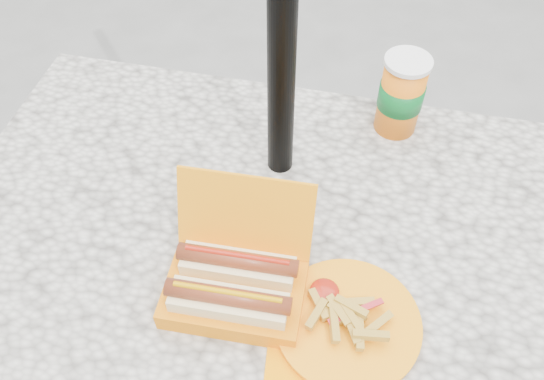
% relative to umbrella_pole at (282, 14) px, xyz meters
% --- Properties ---
extents(ground, '(60.00, 60.00, 0.00)m').
position_rel_umbrella_pole_xyz_m(ground, '(0.00, -0.16, -1.10)').
color(ground, slate).
extents(picnic_table, '(1.20, 0.80, 0.75)m').
position_rel_umbrella_pole_xyz_m(picnic_table, '(0.00, -0.16, -0.46)').
color(picnic_table, beige).
rests_on(picnic_table, ground).
extents(umbrella_pole, '(0.05, 0.05, 2.20)m').
position_rel_umbrella_pole_xyz_m(umbrella_pole, '(0.00, 0.00, 0.00)').
color(umbrella_pole, black).
rests_on(umbrella_pole, ground).
extents(hotdog_box, '(0.24, 0.21, 0.18)m').
position_rel_umbrella_pole_xyz_m(hotdog_box, '(-0.01, -0.31, -0.31)').
color(hotdog_box, orange).
rests_on(hotdog_box, picnic_table).
extents(fries_plate, '(0.24, 0.33, 0.05)m').
position_rel_umbrella_pole_xyz_m(fries_plate, '(0.18, -0.33, -0.34)').
color(fries_plate, '#FD9000').
rests_on(fries_plate, picnic_table).
extents(soda_cup, '(0.09, 0.09, 0.18)m').
position_rel_umbrella_pole_xyz_m(soda_cup, '(0.22, 0.16, -0.26)').
color(soda_cup, orange).
rests_on(soda_cup, picnic_table).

